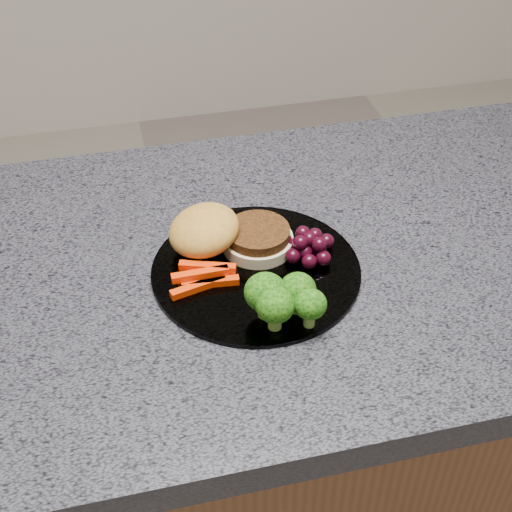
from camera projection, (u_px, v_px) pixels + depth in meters
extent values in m
cube|color=brown|center=(241.00, 471.00, 1.21)|extent=(1.20, 0.60, 0.86)
cube|color=#494952|center=(237.00, 272.00, 0.92)|extent=(1.20, 0.60, 0.04)
cylinder|color=white|center=(256.00, 270.00, 0.88)|extent=(0.26, 0.26, 0.01)
cylinder|color=beige|center=(258.00, 242.00, 0.91)|extent=(0.10, 0.10, 0.02)
cylinder|color=#49280E|center=(258.00, 233.00, 0.90)|extent=(0.09, 0.09, 0.01)
ellipsoid|color=#B57E2D|center=(204.00, 235.00, 0.89)|extent=(0.10, 0.10, 0.05)
cube|color=red|center=(205.00, 275.00, 0.87)|extent=(0.07, 0.01, 0.01)
cube|color=red|center=(210.00, 282.00, 0.86)|extent=(0.07, 0.02, 0.01)
cube|color=red|center=(198.00, 287.00, 0.85)|extent=(0.07, 0.03, 0.01)
cube|color=red|center=(208.00, 267.00, 0.86)|extent=(0.07, 0.03, 0.01)
cube|color=red|center=(200.00, 274.00, 0.85)|extent=(0.07, 0.01, 0.01)
cylinder|color=olive|center=(265.00, 309.00, 0.81)|extent=(0.02, 0.02, 0.02)
ellipsoid|color=black|center=(265.00, 292.00, 0.80)|extent=(0.05, 0.05, 0.04)
cylinder|color=olive|center=(297.00, 304.00, 0.82)|extent=(0.01, 0.01, 0.02)
ellipsoid|color=black|center=(298.00, 289.00, 0.80)|extent=(0.04, 0.04, 0.04)
cylinder|color=olive|center=(275.00, 321.00, 0.80)|extent=(0.02, 0.02, 0.02)
ellipsoid|color=black|center=(275.00, 305.00, 0.78)|extent=(0.04, 0.04, 0.04)
cylinder|color=olive|center=(309.00, 318.00, 0.80)|extent=(0.01, 0.01, 0.02)
ellipsoid|color=black|center=(310.00, 304.00, 0.79)|extent=(0.04, 0.04, 0.03)
sphere|color=black|center=(305.00, 252.00, 0.89)|extent=(0.02, 0.02, 0.02)
sphere|color=black|center=(319.00, 249.00, 0.90)|extent=(0.02, 0.02, 0.02)
sphere|color=black|center=(310.00, 241.00, 0.91)|extent=(0.02, 0.02, 0.02)
sphere|color=black|center=(294.00, 245.00, 0.90)|extent=(0.02, 0.02, 0.02)
sphere|color=black|center=(293.00, 256.00, 0.89)|extent=(0.02, 0.02, 0.02)
sphere|color=black|center=(309.00, 261.00, 0.88)|extent=(0.02, 0.02, 0.02)
sphere|color=black|center=(323.00, 258.00, 0.88)|extent=(0.02, 0.02, 0.02)
sphere|color=black|center=(327.00, 241.00, 0.91)|extent=(0.02, 0.02, 0.02)
sphere|color=black|center=(286.00, 242.00, 0.91)|extent=(0.02, 0.02, 0.02)
sphere|color=black|center=(309.00, 239.00, 0.89)|extent=(0.02, 0.02, 0.02)
sphere|color=black|center=(300.00, 242.00, 0.88)|extent=(0.02, 0.02, 0.02)
sphere|color=black|center=(319.00, 244.00, 0.88)|extent=(0.02, 0.02, 0.02)
sphere|color=black|center=(303.00, 233.00, 0.90)|extent=(0.02, 0.02, 0.02)
sphere|color=black|center=(315.00, 235.00, 0.89)|extent=(0.02, 0.02, 0.02)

